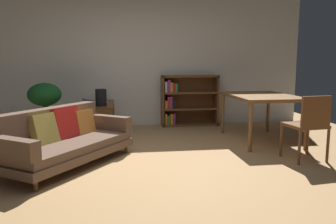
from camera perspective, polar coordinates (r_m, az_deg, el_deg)
The scene contains 10 objects.
ground_plane at distance 4.34m, azimuth -3.43°, elevation -8.67°, with size 8.16×8.16×0.00m, color tan.
back_wall_panel at distance 6.84m, azimuth -5.45°, elevation 9.04°, with size 6.80×0.10×2.70m, color silver.
fabric_couch at distance 4.48m, azimuth -17.47°, elevation -4.29°, with size 1.68×1.91×0.70m.
media_console at distance 6.10m, azimuth -11.32°, elevation -1.26°, with size 0.47×1.22×0.55m.
open_laptop at distance 6.26m, azimuth -12.01°, elevation 1.77°, with size 0.48×0.34×0.07m.
desk_speaker at distance 5.73m, azimuth -11.22°, elevation 2.40°, with size 0.18×0.18×0.28m.
potted_floor_plant at distance 6.08m, azimuth -20.05°, elevation 1.79°, with size 0.55×0.55×0.93m.
dining_table at distance 5.65m, azimuth 15.42°, elevation 2.13°, with size 0.96×1.40×0.75m.
dining_chair_near at distance 4.70m, azimuth 22.61°, elevation -1.74°, with size 0.50×0.48×0.86m.
bookshelf at distance 6.83m, azimuth 2.94°, elevation 1.93°, with size 1.13×0.31×1.01m.
Camera 1 is at (-0.34, -4.14, 1.28)m, focal length 36.17 mm.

